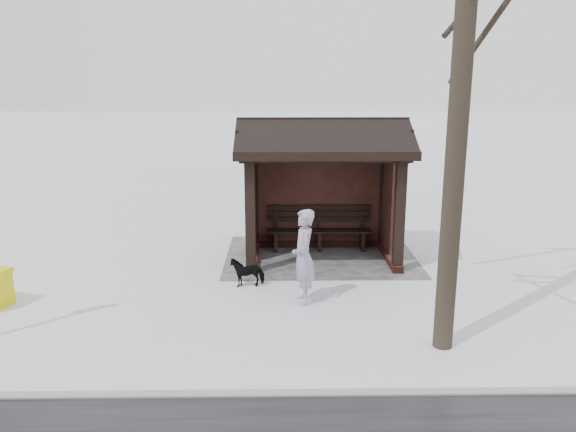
{
  "coord_description": "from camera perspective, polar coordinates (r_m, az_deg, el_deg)",
  "views": [
    {
      "loc": [
        0.92,
        11.81,
        3.85
      ],
      "look_at": [
        0.74,
        0.8,
        1.17
      ],
      "focal_mm": 35.0,
      "sensor_mm": 36.0,
      "label": 1
    }
  ],
  "objects": [
    {
      "name": "bus_shelter",
      "position": [
        12.12,
        3.45,
        5.66
      ],
      "size": [
        3.6,
        2.4,
        3.09
      ],
      "color": "#3C1816",
      "rests_on": "ground"
    },
    {
      "name": "ground",
      "position": [
        12.45,
        3.36,
        -4.36
      ],
      "size": [
        120.0,
        120.0,
        0.0
      ],
      "primitive_type": "plane",
      "color": "white",
      "rests_on": "ground"
    },
    {
      "name": "pedestrian",
      "position": [
        9.81,
        1.59,
        -4.16
      ],
      "size": [
        0.45,
        0.65,
        1.69
      ],
      "primitive_type": "imported",
      "rotation": [
        0.0,
        0.0,
        1.65
      ],
      "color": "#9C93AC",
      "rests_on": "ground"
    },
    {
      "name": "dog",
      "position": [
        10.83,
        -4.14,
        -5.67
      ],
      "size": [
        0.67,
        0.38,
        0.54
      ],
      "primitive_type": "imported",
      "rotation": [
        0.0,
        0.0,
        1.71
      ],
      "color": "black",
      "rests_on": "ground"
    },
    {
      "name": "kerb",
      "position": [
        7.44,
        6.6,
        -17.5
      ],
      "size": [
        120.0,
        0.15,
        0.06
      ],
      "primitive_type": "cube",
      "color": "gray",
      "rests_on": "ground"
    },
    {
      "name": "trampled_patch",
      "position": [
        12.64,
        3.3,
        -4.04
      ],
      "size": [
        4.2,
        3.2,
        0.02
      ],
      "primitive_type": "cube",
      "color": "gray",
      "rests_on": "ground"
    }
  ]
}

